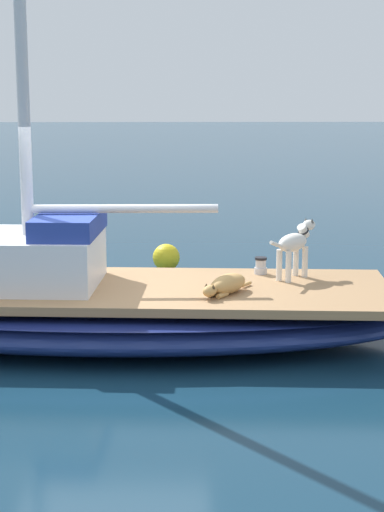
# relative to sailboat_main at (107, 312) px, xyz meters

# --- Properties ---
(ground_plane) EXTENTS (120.00, 120.00, 0.00)m
(ground_plane) POSITION_rel_sailboat_main_xyz_m (0.00, 0.00, -0.34)
(ground_plane) COLOR #143347
(sailboat_main) EXTENTS (2.97, 7.38, 0.66)m
(sailboat_main) POSITION_rel_sailboat_main_xyz_m (0.00, 0.00, 0.00)
(sailboat_main) COLOR navy
(sailboat_main) RESTS_ON ground
(mast_main) EXTENTS (0.14, 2.27, 6.34)m
(mast_main) POSITION_rel_sailboat_main_xyz_m (0.06, 0.73, 3.15)
(mast_main) COLOR silver
(mast_main) RESTS_ON sailboat_main
(cabin_house) EXTENTS (1.54, 2.30, 0.84)m
(cabin_house) POSITION_rel_sailboat_main_xyz_m (0.08, 1.11, 0.67)
(cabin_house) COLOR silver
(cabin_house) RESTS_ON sailboat_main
(dog_white) EXTENTS (0.77, 0.67, 0.70)m
(dog_white) POSITION_rel_sailboat_main_xyz_m (0.36, -2.25, 0.75)
(dog_white) COLOR silver
(dog_white) RESTS_ON sailboat_main
(dog_tan) EXTENTS (0.82, 0.63, 0.22)m
(dog_tan) POSITION_rel_sailboat_main_xyz_m (-0.42, -1.38, 0.43)
(dog_tan) COLOR tan
(dog_tan) RESTS_ON sailboat_main
(deck_winch) EXTENTS (0.16, 0.16, 0.21)m
(deck_winch) POSITION_rel_sailboat_main_xyz_m (0.60, -1.86, 0.42)
(deck_winch) COLOR #B7B7BC
(deck_winch) RESTS_ON sailboat_main
(mooring_buoy) EXTENTS (0.44, 0.44, 0.44)m
(mooring_buoy) POSITION_rel_sailboat_main_xyz_m (3.81, -0.65, -0.12)
(mooring_buoy) COLOR yellow
(mooring_buoy) RESTS_ON ground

